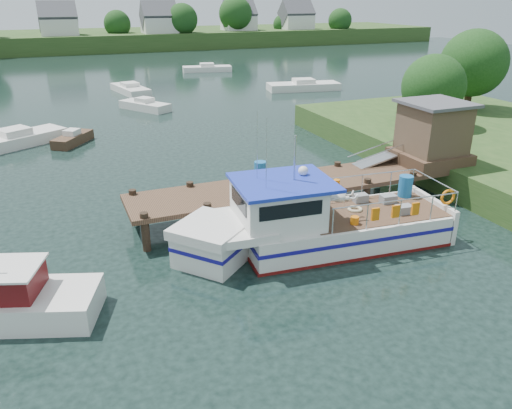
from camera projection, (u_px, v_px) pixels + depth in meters
name	position (u px, v px, depth m)	size (l,w,h in m)	color
ground_plane	(264.00, 216.00, 22.44)	(160.00, 160.00, 0.00)	black
far_shore	(88.00, 37.00, 91.89)	(140.00, 42.55, 9.22)	#304C1F
dock	(389.00, 152.00, 23.87)	(16.60, 3.00, 4.78)	#4A3323
lobster_boat	(311.00, 224.00, 19.29)	(11.36, 4.11, 5.45)	silver
moored_rowboat	(73.00, 139.00, 33.19)	(2.92, 3.43, 0.99)	#4A3323
moored_far	(207.00, 68.00, 64.96)	(6.53, 3.25, 1.06)	silver
moored_a	(15.00, 139.00, 32.72)	(6.62, 5.12, 1.18)	silver
moored_b	(145.00, 105.00, 43.10)	(3.99, 4.94, 1.07)	silver
moored_c	(303.00, 86.00, 52.10)	(7.77, 3.78, 1.17)	silver
moored_d	(130.00, 89.00, 50.69)	(3.28, 6.48, 1.05)	silver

